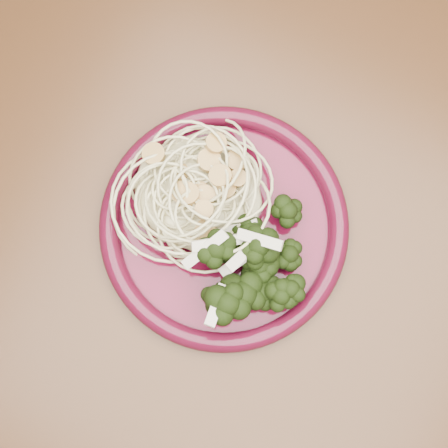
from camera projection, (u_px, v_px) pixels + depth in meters
dining_table at (304, 278)px, 0.72m from camera, size 1.20×0.80×0.75m
dinner_plate at (224, 226)px, 0.62m from camera, size 0.33×0.33×0.02m
spaghetti_pile at (198, 191)px, 0.61m from camera, size 0.17×0.16×0.03m
scallop_cluster at (196, 183)px, 0.58m from camera, size 0.15×0.15×0.04m
broccoli_pile at (257, 264)px, 0.59m from camera, size 0.13×0.16×0.05m
onion_garnish at (259, 260)px, 0.56m from camera, size 0.09×0.11×0.05m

